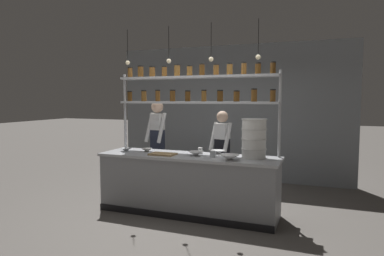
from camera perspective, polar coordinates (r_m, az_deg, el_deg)
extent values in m
plane|color=#5B5651|center=(5.55, -0.63, -13.95)|extent=(40.00, 40.00, 0.00)
cube|color=gray|center=(7.67, 6.41, 2.53)|extent=(5.23, 0.12, 2.95)
cube|color=gray|center=(5.42, -0.63, -9.54)|extent=(2.77, 0.72, 0.88)
cube|color=#B7BABF|center=(5.32, -0.63, -4.74)|extent=(2.83, 0.76, 0.04)
cube|color=black|center=(5.21, -2.16, -14.63)|extent=(2.77, 0.03, 0.10)
cylinder|color=#B7BABF|center=(6.19, -11.03, -1.52)|extent=(0.04, 0.04, 2.22)
cylinder|color=#B7BABF|center=(5.28, 14.30, -2.68)|extent=(0.04, 0.04, 2.22)
cube|color=#B7BABF|center=(5.56, 0.62, 4.27)|extent=(2.67, 0.28, 0.04)
cylinder|color=#513314|center=(6.10, -10.33, 5.17)|extent=(0.08, 0.08, 0.16)
cylinder|color=black|center=(6.10, -10.35, 6.01)|extent=(0.08, 0.08, 0.02)
cylinder|color=brown|center=(5.96, -8.01, 5.26)|extent=(0.09, 0.09, 0.17)
cylinder|color=black|center=(5.96, -8.03, 6.17)|extent=(0.09, 0.09, 0.02)
cylinder|color=brown|center=(5.83, -5.73, 5.31)|extent=(0.08, 0.08, 0.17)
cylinder|color=black|center=(5.83, -5.74, 6.26)|extent=(0.08, 0.08, 0.02)
cylinder|color=brown|center=(5.71, -3.25, 5.33)|extent=(0.09, 0.09, 0.17)
cylinder|color=black|center=(5.71, -3.26, 6.30)|extent=(0.09, 0.09, 0.02)
cylinder|color=#513314|center=(5.61, -0.71, 5.28)|extent=(0.09, 0.09, 0.16)
cylinder|color=black|center=(5.61, -0.72, 6.19)|extent=(0.09, 0.09, 0.02)
cylinder|color=brown|center=(5.51, 2.00, 5.32)|extent=(0.08, 0.08, 0.17)
cylinder|color=black|center=(5.51, 2.00, 6.30)|extent=(0.08, 0.08, 0.02)
cylinder|color=#513314|center=(5.43, 4.70, 5.29)|extent=(0.09, 0.09, 0.16)
cylinder|color=black|center=(5.43, 4.71, 6.25)|extent=(0.10, 0.10, 0.02)
cylinder|color=brown|center=(5.36, 7.44, 5.21)|extent=(0.09, 0.09, 0.15)
cylinder|color=black|center=(5.36, 7.45, 6.14)|extent=(0.09, 0.09, 0.02)
cylinder|color=brown|center=(5.30, 10.31, 5.32)|extent=(0.09, 0.09, 0.18)
cylinder|color=black|center=(5.30, 10.33, 6.40)|extent=(0.09, 0.09, 0.02)
cylinder|color=brown|center=(5.25, 13.32, 5.21)|extent=(0.08, 0.08, 0.17)
cylinder|color=black|center=(5.25, 13.34, 6.22)|extent=(0.08, 0.08, 0.02)
cube|color=#B7BABF|center=(5.57, 0.63, 8.48)|extent=(2.67, 0.28, 0.04)
cylinder|color=brown|center=(6.11, -10.28, 9.03)|extent=(0.08, 0.08, 0.16)
cylinder|color=black|center=(6.11, -10.30, 9.88)|extent=(0.09, 0.09, 0.02)
cylinder|color=brown|center=(6.00, -8.55, 9.20)|extent=(0.10, 0.10, 0.18)
cylinder|color=black|center=(6.01, -8.57, 10.14)|extent=(0.10, 0.10, 0.02)
cylinder|color=brown|center=(5.89, -6.64, 9.21)|extent=(0.10, 0.10, 0.16)
cylinder|color=black|center=(5.90, -6.65, 10.08)|extent=(0.10, 0.10, 0.02)
cylinder|color=brown|center=(5.79, -4.63, 9.29)|extent=(0.09, 0.09, 0.16)
cylinder|color=black|center=(5.80, -4.63, 10.16)|extent=(0.09, 0.09, 0.02)
cylinder|color=brown|center=(5.70, -2.49, 9.47)|extent=(0.10, 0.10, 0.18)
cylinder|color=black|center=(5.70, -2.50, 10.45)|extent=(0.10, 0.10, 0.02)
cylinder|color=brown|center=(5.61, -0.41, 9.42)|extent=(0.09, 0.09, 0.15)
cylinder|color=black|center=(5.62, -0.41, 10.31)|extent=(0.09, 0.09, 0.02)
cylinder|color=#513314|center=(5.54, 1.67, 9.59)|extent=(0.09, 0.09, 0.18)
cylinder|color=black|center=(5.55, 1.68, 10.60)|extent=(0.09, 0.09, 0.02)
cylinder|color=brown|center=(5.46, 4.04, 9.56)|extent=(0.09, 0.09, 0.16)
cylinder|color=black|center=(5.47, 4.05, 10.49)|extent=(0.09, 0.09, 0.02)
cylinder|color=brown|center=(5.40, 6.30, 9.62)|extent=(0.09, 0.09, 0.16)
cylinder|color=black|center=(5.41, 6.31, 10.59)|extent=(0.09, 0.09, 0.02)
cylinder|color=brown|center=(5.35, 8.63, 9.68)|extent=(0.08, 0.08, 0.17)
cylinder|color=black|center=(5.36, 8.65, 10.71)|extent=(0.08, 0.08, 0.02)
cylinder|color=#513314|center=(5.31, 10.94, 9.60)|extent=(0.09, 0.09, 0.16)
cylinder|color=black|center=(5.31, 10.96, 10.55)|extent=(0.09, 0.09, 0.02)
cylinder|color=#513314|center=(5.27, 13.34, 9.64)|extent=(0.08, 0.08, 0.16)
cylinder|color=black|center=(5.28, 13.36, 10.63)|extent=(0.08, 0.08, 0.02)
cylinder|color=black|center=(6.60, -6.28, -7.10)|extent=(0.11, 0.11, 0.84)
cylinder|color=black|center=(6.50, -5.16, -7.27)|extent=(0.11, 0.11, 0.84)
cube|color=#232838|center=(6.45, -5.77, -1.92)|extent=(0.25, 0.21, 0.37)
cube|color=white|center=(6.42, -5.79, 1.02)|extent=(0.25, 0.22, 0.30)
sphere|color=beige|center=(6.41, -5.82, 3.53)|extent=(0.22, 0.22, 0.22)
cylinder|color=white|center=(6.47, -7.13, 0.13)|extent=(0.12, 0.27, 0.55)
cylinder|color=white|center=(6.29, -5.08, 0.01)|extent=(0.12, 0.27, 0.55)
cylinder|color=black|center=(6.16, 4.38, -8.36)|extent=(0.11, 0.11, 0.76)
cylinder|color=black|center=(6.07, 5.65, -8.56)|extent=(0.11, 0.11, 0.76)
cube|color=black|center=(6.01, 5.05, -3.40)|extent=(0.26, 0.23, 0.33)
cube|color=white|center=(5.97, 5.07, -0.55)|extent=(0.26, 0.24, 0.27)
sphere|color=beige|center=(5.96, 5.09, 1.89)|extent=(0.20, 0.20, 0.20)
cylinder|color=white|center=(6.01, 3.59, -1.37)|extent=(0.13, 0.25, 0.50)
cylinder|color=white|center=(5.86, 5.93, -1.55)|extent=(0.13, 0.25, 0.50)
cylinder|color=white|center=(5.13, 10.25, -4.21)|extent=(0.35, 0.35, 0.13)
cylinder|color=silver|center=(5.12, 10.26, -3.41)|extent=(0.37, 0.37, 0.01)
cylinder|color=white|center=(5.11, 10.27, -2.61)|extent=(0.35, 0.35, 0.13)
cylinder|color=silver|center=(5.10, 10.29, -1.80)|extent=(0.37, 0.37, 0.01)
cylinder|color=white|center=(5.09, 10.30, -0.99)|extent=(0.35, 0.35, 0.13)
cylinder|color=silver|center=(5.08, 10.31, -0.18)|extent=(0.37, 0.37, 0.01)
cylinder|color=white|center=(5.08, 10.32, 0.63)|extent=(0.35, 0.35, 0.13)
cylinder|color=silver|center=(5.07, 10.34, 1.45)|extent=(0.37, 0.37, 0.01)
cube|color=#A88456|center=(5.36, -4.89, -4.35)|extent=(0.40, 0.26, 0.02)
cylinder|color=white|center=(5.45, 4.36, -4.26)|extent=(0.10, 0.10, 0.01)
cone|color=white|center=(5.44, 4.36, -4.01)|extent=(0.22, 0.22, 0.06)
cylinder|color=silver|center=(5.71, -7.52, -3.86)|extent=(0.08, 0.08, 0.01)
cone|color=silver|center=(5.70, -7.52, -3.67)|extent=(0.18, 0.18, 0.05)
cylinder|color=silver|center=(5.81, -10.94, -3.75)|extent=(0.08, 0.08, 0.01)
cone|color=silver|center=(5.81, -10.95, -3.56)|extent=(0.19, 0.19, 0.05)
cylinder|color=white|center=(5.26, 0.69, -4.58)|extent=(0.11, 0.11, 0.01)
cone|color=white|center=(5.25, 0.69, -4.28)|extent=(0.25, 0.25, 0.07)
cylinder|color=white|center=(4.92, 6.28, -5.27)|extent=(0.13, 0.13, 0.01)
cone|color=white|center=(4.91, 6.28, -4.89)|extent=(0.29, 0.29, 0.08)
cylinder|color=silver|center=(5.47, 1.38, -3.77)|extent=(0.07, 0.07, 0.09)
cylinder|color=#B2B7BC|center=(5.13, 3.47, -4.35)|extent=(0.09, 0.09, 0.10)
cylinder|color=black|center=(5.79, -10.70, 13.25)|extent=(0.01, 0.01, 0.53)
sphere|color=#F9E5B2|center=(5.75, -10.66, 10.63)|extent=(0.07, 0.07, 0.07)
cylinder|color=black|center=(5.44, -3.90, 13.86)|extent=(0.01, 0.01, 0.53)
sphere|color=#F9E5B2|center=(5.41, -3.88, 11.08)|extent=(0.07, 0.07, 0.07)
cylinder|color=black|center=(5.19, 3.21, 14.29)|extent=(0.01, 0.01, 0.53)
sphere|color=#F9E5B2|center=(5.16, 3.20, 11.38)|extent=(0.07, 0.07, 0.07)
cylinder|color=black|center=(5.02, 11.01, 14.52)|extent=(0.01, 0.01, 0.53)
sphere|color=#F9E5B2|center=(4.99, 10.96, 11.52)|extent=(0.07, 0.07, 0.07)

